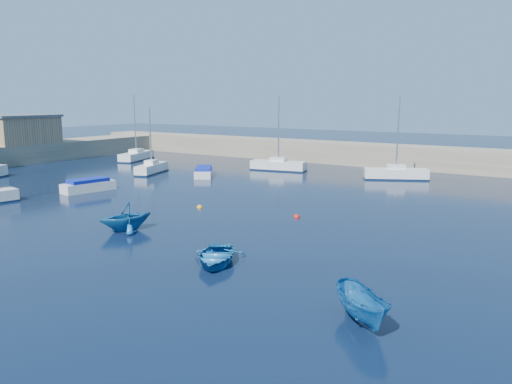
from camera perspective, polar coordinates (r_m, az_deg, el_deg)
The scene contains 14 objects.
ground at distance 24.11m, azimuth -20.17°, elevation -9.55°, with size 220.00×220.00×0.00m, color black.
back_wall at distance 62.44m, azimuth 15.81°, elevation 3.96°, with size 96.00×4.50×2.60m, color gray.
brick_shed_a at distance 71.14m, azimuth -25.31°, elevation 6.37°, with size 6.00×8.00×3.40m, color #9F7E5C.
sailboat_3 at distance 56.10m, azimuth -11.84°, elevation 2.69°, with size 3.08×5.53×7.18m.
sailboat_4 at distance 68.79m, azimuth -13.51°, elevation 4.05°, with size 3.87×6.88×8.71m.
sailboat_5 at distance 57.24m, azimuth 2.57°, elevation 3.08°, with size 6.55×2.96×8.37m.
sailboat_6 at distance 52.77m, azimuth 15.69°, elevation 2.06°, with size 6.44×4.42×8.34m.
motorboat_1 at distance 46.51m, azimuth -18.61°, elevation 0.71°, with size 2.39×4.81×1.13m.
motorboat_2 at distance 53.28m, azimuth -5.99°, elevation 2.32°, with size 4.15×4.90×0.99m.
dinghy_center at distance 24.93m, azimuth -4.64°, elevation -7.33°, with size 2.65×3.71×0.77m, color #165D9D.
dinghy_left at distance 31.93m, azimuth -14.68°, elevation -2.74°, with size 2.87×3.32×1.75m, color #165D9D.
dinghy_right at distance 18.85m, azimuth 12.09°, elevation -12.69°, with size 1.27×3.38×1.31m, color #165D9D.
buoy_1 at distance 34.59m, azimuth 4.67°, elevation -2.90°, with size 0.46×0.46×0.46m, color #B4180D.
buoy_3 at distance 37.74m, azimuth -6.46°, elevation -1.80°, with size 0.44×0.44×0.44m, color orange.
Camera 1 is at (18.47, -13.27, 8.01)m, focal length 35.00 mm.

